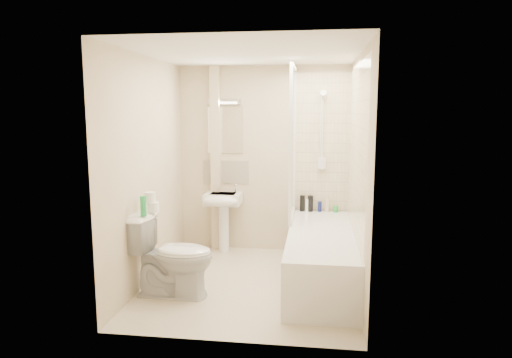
# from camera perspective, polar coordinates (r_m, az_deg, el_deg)

# --- Properties ---
(floor) EXTENTS (2.50, 2.50, 0.00)m
(floor) POSITION_cam_1_polar(r_m,az_deg,el_deg) (5.01, -0.78, -12.92)
(floor) COLOR beige
(floor) RESTS_ON ground
(wall_back) EXTENTS (2.20, 0.02, 2.40)m
(wall_back) POSITION_cam_1_polar(r_m,az_deg,el_deg) (5.94, 0.95, 2.44)
(wall_back) COLOR beige
(wall_back) RESTS_ON ground
(wall_left) EXTENTS (0.02, 2.50, 2.40)m
(wall_left) POSITION_cam_1_polar(r_m,az_deg,el_deg) (4.98, -13.42, 1.00)
(wall_left) COLOR beige
(wall_left) RESTS_ON ground
(wall_right) EXTENTS (0.02, 2.50, 2.40)m
(wall_right) POSITION_cam_1_polar(r_m,az_deg,el_deg) (4.68, 12.65, 0.54)
(wall_right) COLOR beige
(wall_right) RESTS_ON ground
(ceiling) EXTENTS (2.20, 2.50, 0.02)m
(ceiling) POSITION_cam_1_polar(r_m,az_deg,el_deg) (4.69, -0.84, 15.47)
(ceiling) COLOR white
(ceiling) RESTS_ON wall_back
(tile_back) EXTENTS (0.70, 0.01, 1.75)m
(tile_back) POSITION_cam_1_polar(r_m,az_deg,el_deg) (5.86, 8.26, 4.48)
(tile_back) COLOR beige
(tile_back) RESTS_ON wall_back
(tile_right) EXTENTS (0.01, 2.10, 1.75)m
(tile_right) POSITION_cam_1_polar(r_m,az_deg,el_deg) (4.81, 12.43, 3.46)
(tile_right) COLOR beige
(tile_right) RESTS_ON wall_right
(pipe_boxing) EXTENTS (0.12, 0.12, 2.40)m
(pipe_boxing) POSITION_cam_1_polar(r_m,az_deg,el_deg) (5.98, -5.03, 2.45)
(pipe_boxing) COLOR beige
(pipe_boxing) RESTS_ON ground
(splashback) EXTENTS (0.60, 0.02, 0.30)m
(splashback) POSITION_cam_1_polar(r_m,az_deg,el_deg) (6.02, -3.80, 0.88)
(splashback) COLOR beige
(splashback) RESTS_ON wall_back
(mirror) EXTENTS (0.46, 0.01, 0.60)m
(mirror) POSITION_cam_1_polar(r_m,az_deg,el_deg) (5.97, -3.86, 6.11)
(mirror) COLOR white
(mirror) RESTS_ON wall_back
(strip_light) EXTENTS (0.42, 0.07, 0.07)m
(strip_light) POSITION_cam_1_polar(r_m,az_deg,el_deg) (5.95, -3.94, 9.67)
(strip_light) COLOR silver
(strip_light) RESTS_ON wall_back
(bathtub) EXTENTS (0.70, 2.10, 0.55)m
(bathtub) POSITION_cam_1_polar(r_m,az_deg,el_deg) (5.02, 8.11, -9.46)
(bathtub) COLOR white
(bathtub) RESTS_ON ground
(shower_screen) EXTENTS (0.04, 0.92, 1.80)m
(shower_screen) POSITION_cam_1_polar(r_m,az_deg,el_deg) (5.43, 4.61, 4.48)
(shower_screen) COLOR white
(shower_screen) RESTS_ON bathtub
(shower_fixture) EXTENTS (0.10, 0.16, 0.99)m
(shower_fixture) POSITION_cam_1_polar(r_m,az_deg,el_deg) (5.81, 8.27, 5.64)
(shower_fixture) COLOR white
(shower_fixture) RESTS_ON wall_back
(pedestal_sink) EXTENTS (0.46, 0.44, 0.89)m
(pedestal_sink) POSITION_cam_1_polar(r_m,az_deg,el_deg) (5.88, -4.20, -3.35)
(pedestal_sink) COLOR white
(pedestal_sink) RESTS_ON ground
(bottle_black_a) EXTENTS (0.06, 0.06, 0.21)m
(bottle_black_a) POSITION_cam_1_polar(r_m,az_deg,el_deg) (5.90, 5.81, -3.03)
(bottle_black_a) COLOR black
(bottle_black_a) RESTS_ON bathtub
(bottle_white_a) EXTENTS (0.05, 0.05, 0.16)m
(bottle_white_a) POSITION_cam_1_polar(r_m,az_deg,el_deg) (5.90, 6.39, -3.27)
(bottle_white_a) COLOR white
(bottle_white_a) RESTS_ON bathtub
(bottle_black_b) EXTENTS (0.07, 0.07, 0.20)m
(bottle_black_b) POSITION_cam_1_polar(r_m,az_deg,el_deg) (5.89, 6.82, -3.06)
(bottle_black_b) COLOR black
(bottle_black_b) RESTS_ON bathtub
(bottle_blue) EXTENTS (0.05, 0.05, 0.13)m
(bottle_blue) POSITION_cam_1_polar(r_m,az_deg,el_deg) (5.90, 7.97, -3.43)
(bottle_blue) COLOR navy
(bottle_blue) RESTS_ON bathtub
(bottle_cream) EXTENTS (0.05, 0.05, 0.16)m
(bottle_cream) POSITION_cam_1_polar(r_m,az_deg,el_deg) (5.90, 8.88, -3.29)
(bottle_cream) COLOR beige
(bottle_cream) RESTS_ON bathtub
(bottle_green) EXTENTS (0.06, 0.06, 0.08)m
(bottle_green) POSITION_cam_1_polar(r_m,az_deg,el_deg) (5.91, 9.93, -3.73)
(bottle_green) COLOR green
(bottle_green) RESTS_ON bathtub
(toilet) EXTENTS (0.51, 0.84, 0.83)m
(toilet) POSITION_cam_1_polar(r_m,az_deg,el_deg) (4.67, -10.40, -9.32)
(toilet) COLOR white
(toilet) RESTS_ON ground
(toilet_roll_lower) EXTENTS (0.12, 0.12, 0.10)m
(toilet_roll_lower) POSITION_cam_1_polar(r_m,az_deg,el_deg) (4.69, -12.72, -3.45)
(toilet_roll_lower) COLOR white
(toilet_roll_lower) RESTS_ON toilet
(toilet_roll_upper) EXTENTS (0.11, 0.11, 0.10)m
(toilet_roll_upper) POSITION_cam_1_polar(r_m,az_deg,el_deg) (4.68, -13.10, -2.24)
(toilet_roll_upper) COLOR white
(toilet_roll_upper) RESTS_ON toilet_roll_lower
(green_bottle) EXTENTS (0.06, 0.06, 0.20)m
(green_bottle) POSITION_cam_1_polar(r_m,az_deg,el_deg) (4.53, -13.90, -3.30)
(green_bottle) COLOR green
(green_bottle) RESTS_ON toilet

